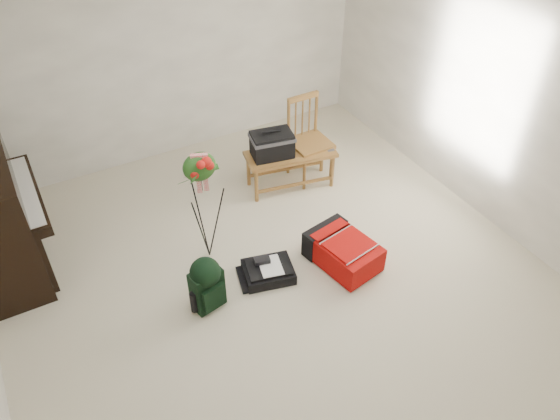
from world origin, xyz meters
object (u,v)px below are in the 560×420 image
bench (279,149)px  red_suitcase (340,248)px  black_duffel (268,271)px  dining_chair (309,140)px  flower_stand (204,208)px  green_backpack (207,282)px

bench → red_suitcase: bench is taller
bench → black_duffel: bearing=-112.4°
dining_chair → flower_stand: flower_stand is taller
bench → dining_chair: bearing=20.6°
green_backpack → black_duffel: bearing=-6.7°
bench → red_suitcase: 1.41m
black_duffel → bench: bearing=70.8°
red_suitcase → black_duffel: (-0.74, 0.15, -0.09)m
bench → green_backpack: (-1.44, -1.26, -0.24)m
dining_chair → green_backpack: 2.31m
bench → black_duffel: size_ratio=1.96×
red_suitcase → flower_stand: 1.41m
flower_stand → green_backpack: bearing=-92.2°
red_suitcase → black_duffel: size_ratio=1.42×
red_suitcase → flower_stand: flower_stand is taller
red_suitcase → green_backpack: green_backpack is taller
flower_stand → black_duffel: bearing=-33.7°
dining_chair → green_backpack: bearing=-145.3°
bench → red_suitcase: bearing=-81.0°
green_backpack → dining_chair: bearing=23.3°
bench → red_suitcase: (-0.04, -1.35, -0.40)m
red_suitcase → green_backpack: size_ratio=1.37×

